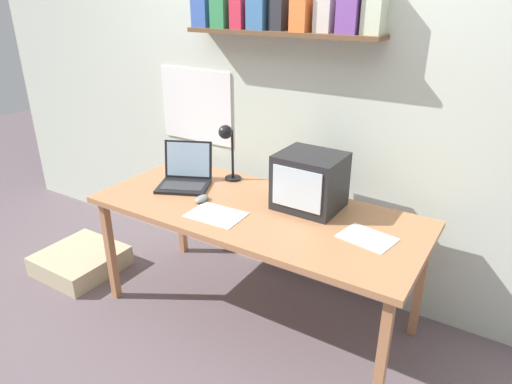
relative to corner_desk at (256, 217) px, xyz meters
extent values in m
plane|color=#66575E|center=(0.00, 0.00, -0.66)|extent=(12.00, 12.00, 0.00)
cube|color=silver|center=(0.00, 0.54, 0.64)|extent=(5.60, 0.06, 2.60)
cube|color=white|center=(-0.81, 0.51, 0.42)|extent=(0.59, 0.01, 0.50)
cube|color=brown|center=(-0.11, 0.42, 0.94)|extent=(1.18, 0.18, 0.02)
cube|color=#3B5FB2|center=(-0.64, 0.44, 1.07)|extent=(0.11, 0.15, 0.23)
cube|color=#32884F|center=(-0.49, 0.43, 1.07)|extent=(0.10, 0.16, 0.23)
cube|color=#CE2C43|center=(-0.37, 0.43, 1.05)|extent=(0.08, 0.16, 0.19)
cube|color=teal|center=(-0.24, 0.43, 1.07)|extent=(0.11, 0.16, 0.23)
cube|color=#292A31|center=(-0.12, 0.45, 1.07)|extent=(0.08, 0.14, 0.23)
cube|color=orange|center=(0.03, 0.43, 1.05)|extent=(0.10, 0.16, 0.20)
cube|color=beige|center=(0.15, 0.45, 1.08)|extent=(0.09, 0.13, 0.25)
cube|color=#7A489E|center=(0.30, 0.44, 1.07)|extent=(0.11, 0.15, 0.24)
cube|color=beige|center=(0.42, 0.45, 1.08)|extent=(0.10, 0.13, 0.25)
cube|color=#B5784E|center=(0.00, 0.00, 0.03)|extent=(1.85, 0.79, 0.03)
cube|color=#B5784E|center=(-0.86, -0.33, -0.32)|extent=(0.04, 0.05, 0.68)
cube|color=#B5784E|center=(0.86, -0.33, -0.32)|extent=(0.04, 0.05, 0.68)
cube|color=#B5784E|center=(-0.86, 0.33, -0.32)|extent=(0.04, 0.05, 0.68)
cube|color=#B5784E|center=(0.86, 0.33, -0.32)|extent=(0.04, 0.05, 0.68)
cube|color=#232326|center=(0.24, 0.18, 0.21)|extent=(0.35, 0.31, 0.31)
cube|color=silver|center=(0.23, 0.02, 0.21)|extent=(0.28, 0.01, 0.22)
cube|color=black|center=(-0.53, 0.01, 0.06)|extent=(0.37, 0.34, 0.02)
cube|color=#38383A|center=(-0.52, 0.00, 0.07)|extent=(0.29, 0.22, 0.00)
cube|color=black|center=(-0.59, 0.14, 0.19)|extent=(0.30, 0.17, 0.23)
cube|color=#A8CAE6|center=(-0.59, 0.14, 0.19)|extent=(0.27, 0.16, 0.21)
cylinder|color=black|center=(-0.35, 0.29, 0.06)|extent=(0.10, 0.10, 0.01)
cylinder|color=black|center=(-0.35, 0.29, 0.22)|extent=(0.02, 0.02, 0.31)
sphere|color=black|center=(-0.37, 0.24, 0.37)|extent=(0.09, 0.09, 0.09)
cylinder|color=white|center=(-0.05, 0.31, 0.12)|extent=(0.08, 0.08, 0.13)
cylinder|color=yellow|center=(-0.05, 0.31, 0.10)|extent=(0.07, 0.07, 0.09)
ellipsoid|color=gray|center=(-0.31, -0.08, 0.07)|extent=(0.07, 0.11, 0.03)
cube|color=white|center=(0.63, 0.01, 0.05)|extent=(0.29, 0.23, 0.00)
cube|color=white|center=(-0.14, -0.18, 0.05)|extent=(0.30, 0.22, 0.00)
cube|color=white|center=(-0.71, 0.24, 0.05)|extent=(0.25, 0.23, 0.00)
cube|color=#C0B28C|center=(-1.31, -0.25, -0.59)|extent=(0.51, 0.51, 0.14)
camera|label=1|loc=(1.20, -1.92, 1.15)|focal=32.00mm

